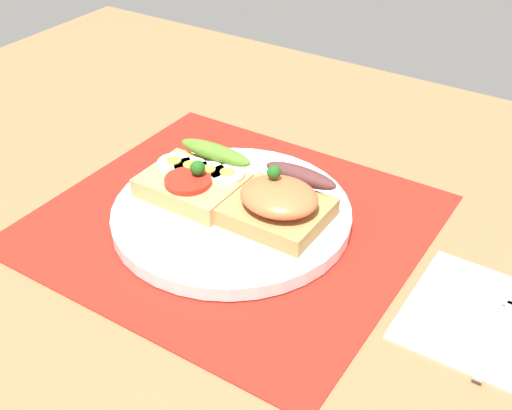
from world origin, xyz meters
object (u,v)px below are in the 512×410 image
plate (232,214)px  sandwich_salmon (280,201)px  sandwich_egg_tomato (196,179)px  fork (504,322)px  napkin (494,325)px

plate → sandwich_salmon: 5.94cm
sandwich_egg_tomato → fork: bearing=-1.3°
plate → fork: 28.09cm
sandwich_salmon → fork: 23.22cm
napkin → fork: 0.82cm
sandwich_egg_tomato → sandwich_salmon: bearing=3.3°
plate → napkin: (27.47, -0.46, -0.75)cm
plate → sandwich_salmon: size_ratio=2.48×
sandwich_egg_tomato → napkin: sandwich_egg_tomato is taller
plate → napkin: plate is taller
napkin → fork: bearing=25.1°
plate → fork: bearing=-0.3°
sandwich_salmon → plate: bearing=-167.2°
plate → sandwich_egg_tomato: (-4.93, 0.58, 2.31)cm
sandwich_salmon → napkin: sandwich_salmon is taller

